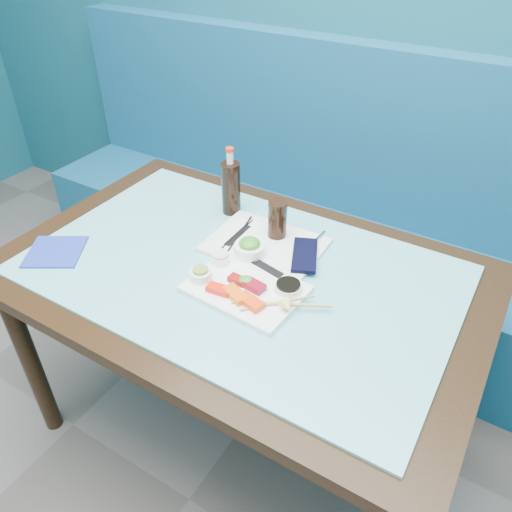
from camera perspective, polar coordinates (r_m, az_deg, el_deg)
The scene contains 34 objects.
booth_bench at distance 2.29m, azimuth 9.74°, elevation 2.09°, with size 3.00×0.56×1.17m.
dining_table at distance 1.51m, azimuth -1.85°, elevation -4.13°, with size 1.40×0.90×0.75m.
glass_top at distance 1.46m, azimuth -1.91°, elevation -1.52°, with size 1.22×0.76×0.01m, color #5FB6BE.
sashimi_plate at distance 1.37m, azimuth -1.20°, elevation -3.77°, with size 0.31×0.22×0.02m, color white.
salmon_left at distance 1.35m, azimuth -4.26°, elevation -3.82°, with size 0.07×0.03×0.02m, color red.
salmon_mid at distance 1.33m, azimuth -2.36°, elevation -4.40°, with size 0.07×0.04×0.02m, color #F15A09.
salmon_right at distance 1.30m, azimuth -0.63°, elevation -5.28°, with size 0.07×0.04×0.02m, color #FF3A0A.
tuna_left at distance 1.37m, azimuth -2.15°, elevation -2.73°, with size 0.05×0.03×0.02m, color maroon.
tuna_right at distance 1.35m, azimuth -0.19°, elevation -3.45°, with size 0.06×0.04×0.02m, color maroon.
seaweed_garnish at distance 1.37m, azimuth -1.16°, elevation -2.84°, with size 0.04×0.04×0.02m, color #2B881F.
ramekin_wasabi at distance 1.39m, azimuth -6.34°, elevation -2.16°, with size 0.06×0.06×0.03m, color white.
wasabi_fill at distance 1.38m, azimuth -6.39°, elevation -1.59°, with size 0.04×0.04×0.01m, color olive.
ramekin_ginger at distance 1.45m, azimuth -4.07°, elevation -0.38°, with size 0.05×0.05×0.02m, color white.
ginger_fill at distance 1.44m, azimuth -4.09°, elevation 0.15°, with size 0.05×0.05×0.01m, color beige.
soy_dish at distance 1.35m, azimuth 3.70°, elevation -3.59°, with size 0.07×0.07×0.01m, color white.
soy_fill at distance 1.35m, azimuth 3.72°, elevation -3.25°, with size 0.07×0.07×0.01m, color black.
lemon_wedge at distance 1.28m, azimuth 3.60°, elevation -5.77°, with size 0.04×0.04×0.03m, color #EFE371.
chopstick_sleeve at distance 1.44m, azimuth 0.53°, elevation -0.95°, with size 0.16×0.02×0.00m, color black.
wooden_chopstick_a at distance 1.31m, azimuth 2.54°, elevation -5.36°, with size 0.01×0.01×0.21m, color #A3894D.
wooden_chopstick_b at distance 1.31m, azimuth 2.92°, elevation -5.48°, with size 0.01×0.01×0.26m, color tan.
serving_tray at distance 1.54m, azimuth 1.06°, elevation 1.27°, with size 0.34×0.26×0.01m, color silver.
paper_placemat at distance 1.53m, azimuth 1.07°, elevation 1.49°, with size 0.30×0.21×0.00m, color white.
seaweed_bowl at distance 1.47m, azimuth -0.74°, elevation 0.73°, with size 0.09×0.09×0.04m, color white.
seaweed_salad at distance 1.46m, azimuth -0.74°, elevation 1.44°, with size 0.06×0.06×0.03m, color #38801D.
cola_glass at distance 1.54m, azimuth 2.46°, elevation 4.21°, with size 0.06×0.06×0.12m, color black.
navy_pouch at distance 1.48m, azimuth 5.58°, elevation 0.10°, with size 0.07×0.16×0.01m, color black.
fork at distance 1.56m, azimuth 7.12°, elevation 2.08°, with size 0.01×0.01×0.08m, color silver.
black_chopstick_a at distance 1.57m, azimuth -2.24°, elevation 2.44°, with size 0.01×0.01×0.20m, color black.
black_chopstick_b at distance 1.56m, azimuth -2.00°, elevation 2.37°, with size 0.01×0.01×0.24m, color black.
tray_sleeve at distance 1.57m, azimuth -2.12°, elevation 2.37°, with size 0.02×0.13×0.00m, color black.
cola_bottle_body at distance 1.67m, azimuth -2.88°, elevation 7.74°, with size 0.06×0.06×0.18m, color black.
cola_bottle_neck at distance 1.62m, azimuth -3.00°, elevation 11.19°, with size 0.02×0.02×0.04m, color silver.
cola_bottle_cap at distance 1.61m, azimuth -3.03°, elevation 12.05°, with size 0.03×0.03×0.01m, color red.
blue_napkin at distance 1.63m, azimuth -21.95°, elevation 0.47°, with size 0.16×0.16×0.01m, color navy.
Camera 1 is at (0.64, 0.50, 1.65)m, focal length 35.00 mm.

